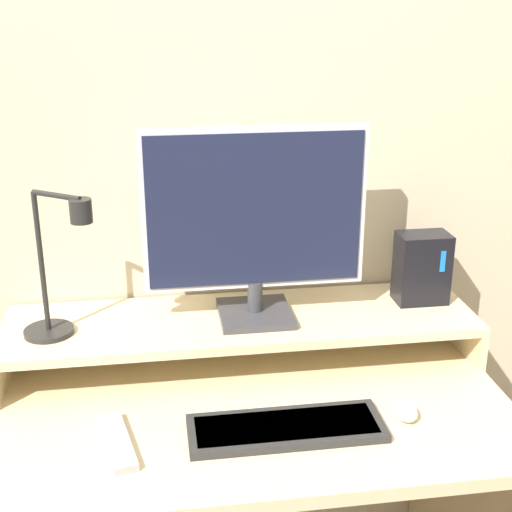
{
  "coord_description": "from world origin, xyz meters",
  "views": [
    {
      "loc": [
        -0.19,
        -1.01,
        1.59
      ],
      "look_at": [
        0.01,
        0.37,
        1.07
      ],
      "focal_mm": 50.0,
      "sensor_mm": 36.0,
      "label": 1
    }
  ],
  "objects_px": {
    "desk_lamp": "(58,276)",
    "remote_control": "(118,442)",
    "router_dock": "(422,268)",
    "mouse": "(405,410)",
    "keyboard": "(286,428)",
    "monitor": "(255,220)"
  },
  "relations": [
    {
      "from": "desk_lamp",
      "to": "mouse",
      "type": "height_order",
      "value": "desk_lamp"
    },
    {
      "from": "mouse",
      "to": "remote_control",
      "type": "height_order",
      "value": "mouse"
    },
    {
      "from": "desk_lamp",
      "to": "monitor",
      "type": "bearing_deg",
      "value": 5.97
    },
    {
      "from": "router_dock",
      "to": "mouse",
      "type": "distance_m",
      "value": 0.41
    },
    {
      "from": "desk_lamp",
      "to": "remote_control",
      "type": "relative_size",
      "value": 1.7
    },
    {
      "from": "remote_control",
      "to": "keyboard",
      "type": "bearing_deg",
      "value": -0.85
    },
    {
      "from": "desk_lamp",
      "to": "router_dock",
      "type": "height_order",
      "value": "desk_lamp"
    },
    {
      "from": "mouse",
      "to": "remote_control",
      "type": "distance_m",
      "value": 0.6
    },
    {
      "from": "desk_lamp",
      "to": "keyboard",
      "type": "xyz_separation_m",
      "value": [
        0.46,
        -0.27,
        -0.25
      ]
    },
    {
      "from": "router_dock",
      "to": "keyboard",
      "type": "relative_size",
      "value": 0.44
    },
    {
      "from": "desk_lamp",
      "to": "remote_control",
      "type": "bearing_deg",
      "value": -65.92
    },
    {
      "from": "keyboard",
      "to": "mouse",
      "type": "height_order",
      "value": "mouse"
    },
    {
      "from": "mouse",
      "to": "keyboard",
      "type": "bearing_deg",
      "value": -176.34
    },
    {
      "from": "monitor",
      "to": "desk_lamp",
      "type": "relative_size",
      "value": 1.51
    },
    {
      "from": "monitor",
      "to": "remote_control",
      "type": "distance_m",
      "value": 0.57
    },
    {
      "from": "desk_lamp",
      "to": "mouse",
      "type": "distance_m",
      "value": 0.8
    },
    {
      "from": "router_dock",
      "to": "keyboard",
      "type": "distance_m",
      "value": 0.57
    },
    {
      "from": "mouse",
      "to": "desk_lamp",
      "type": "bearing_deg",
      "value": 160.41
    },
    {
      "from": "desk_lamp",
      "to": "keyboard",
      "type": "height_order",
      "value": "desk_lamp"
    },
    {
      "from": "desk_lamp",
      "to": "mouse",
      "type": "xyz_separation_m",
      "value": [
        0.71,
        -0.25,
        -0.25
      ]
    },
    {
      "from": "router_dock",
      "to": "desk_lamp",
      "type": "bearing_deg",
      "value": -174.81
    },
    {
      "from": "mouse",
      "to": "monitor",
      "type": "bearing_deg",
      "value": 132.44
    }
  ]
}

